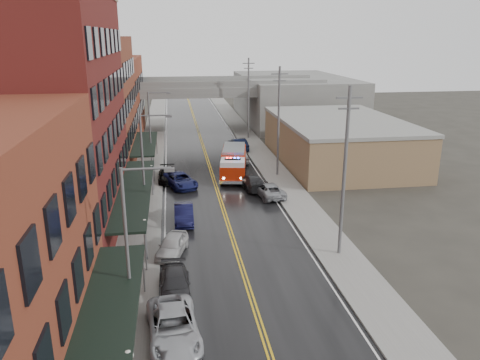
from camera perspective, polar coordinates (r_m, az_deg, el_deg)
road at (r=46.83m, az=-2.70°, el=-1.57°), size 11.00×160.00×0.02m
sidewalk_left at (r=46.71m, az=-11.65°, el=-1.89°), size 3.00×160.00×0.15m
sidewalk_right at (r=48.03m, az=5.99°, el=-1.08°), size 3.00×160.00×0.15m
curb_left at (r=46.63m, az=-9.63°, el=-1.80°), size 0.30×160.00×0.15m
curb_right at (r=47.66m, az=4.07°, el=-1.18°), size 0.30×160.00×0.15m
brick_building_b at (r=38.69m, az=-21.93°, el=6.96°), size 9.00×20.00×18.00m
brick_building_c at (r=55.89m, az=-17.81°, el=8.61°), size 9.00×15.00×15.00m
brick_building_far at (r=73.26m, az=-15.62°, el=9.46°), size 9.00×20.00×12.00m
tan_building at (r=59.16m, az=11.90°, el=4.56°), size 14.00×22.00×5.00m
right_far_block at (r=87.74m, az=6.48°, el=9.84°), size 18.00×30.00×8.00m
awning_0 at (r=22.01m, az=-16.03°, el=-16.78°), size 2.60×16.00×3.09m
awning_1 at (r=39.18m, az=-12.68°, el=-1.18°), size 2.60×18.00×3.09m
awning_2 at (r=56.05m, az=-11.51°, el=4.40°), size 2.60×13.00×3.09m
globe_lamp_1 at (r=32.79m, az=-11.49°, el=-6.04°), size 0.44×0.44×3.12m
globe_lamp_2 at (r=45.99m, az=-10.70°, el=0.80°), size 0.44×0.44×3.12m
street_lamp_0 at (r=24.34m, az=-13.09°, el=-7.19°), size 2.64×0.22×9.00m
street_lamp_1 at (r=39.46m, az=-11.42°, el=2.36°), size 2.64×0.22×9.00m
street_lamp_2 at (r=55.08m, az=-10.69°, el=6.57°), size 2.64×0.22×9.00m
utility_pole_0 at (r=32.52m, az=12.63°, el=1.16°), size 1.80×0.24×12.00m
utility_pole_1 at (r=51.22m, az=4.72°, el=7.29°), size 1.80×0.24×12.00m
utility_pole_2 at (r=70.63m, az=1.04°, el=10.07°), size 1.80×0.24×12.00m
overpass at (r=76.80m, az=-5.23°, el=10.33°), size 40.00×10.00×7.50m
fire_truck at (r=51.94m, az=-0.77°, el=2.23°), size 4.44×8.66×3.04m
parked_car_left_2 at (r=25.35m, az=-8.13°, el=-17.29°), size 3.01×5.74×1.54m
parked_car_left_3 at (r=29.22m, az=-7.96°, el=-12.48°), size 1.93×4.61×1.33m
parked_car_left_4 at (r=34.10m, az=-8.28°, el=-7.87°), size 2.76×4.49×1.43m
parked_car_left_5 at (r=39.62m, az=-6.86°, el=-4.12°), size 1.61×4.49×1.47m
parked_car_left_6 at (r=48.82m, az=-7.32°, el=-0.02°), size 4.04×5.75×1.46m
parked_car_left_7 at (r=51.01m, az=-8.86°, el=0.60°), size 1.90×4.65×1.35m
parked_car_right_0 at (r=45.63m, az=3.56°, el=-1.22°), size 2.81×5.05×1.33m
parked_car_right_1 at (r=47.93m, az=1.47°, el=-0.20°), size 2.66×5.28×1.47m
parked_car_right_2 at (r=58.30m, az=-0.07°, el=3.06°), size 2.06×4.90×1.66m
parked_car_right_3 at (r=64.18m, az=-0.19°, el=4.38°), size 2.28×5.18×1.66m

